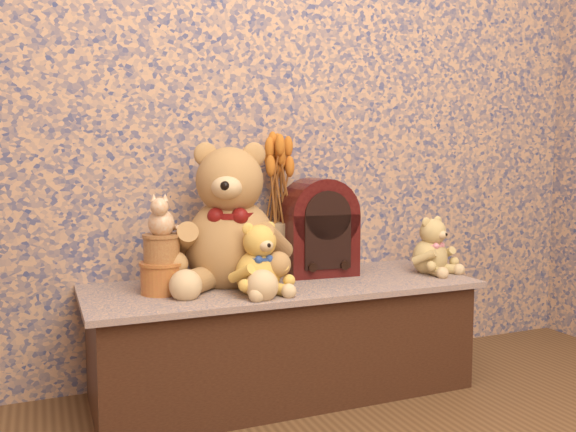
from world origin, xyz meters
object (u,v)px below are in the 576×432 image
object	(u,v)px
teddy_large	(231,209)
cat_figurine	(161,214)
cathedral_radio	(318,226)
ceramic_vase	(276,248)
biscuit_tin_lower	(162,278)
teddy_medium	(258,255)
teddy_small	(430,243)

from	to	relation	value
teddy_large	cat_figurine	bearing A→B (deg)	-146.21
cathedral_radio	ceramic_vase	world-z (taller)	cathedral_radio
biscuit_tin_lower	cat_figurine	distance (m)	0.21
ceramic_vase	biscuit_tin_lower	distance (m)	0.49
teddy_medium	cathedral_radio	xyz separation A→B (m)	(0.32, 0.22, 0.06)
teddy_large	cat_figurine	distance (m)	0.25
teddy_large	ceramic_vase	distance (m)	0.29
teddy_small	biscuit_tin_lower	distance (m)	1.01
cathedral_radio	cat_figurine	size ratio (longest dim) A/B	2.64
cathedral_radio	biscuit_tin_lower	xyz separation A→B (m)	(-0.60, -0.10, -0.13)
teddy_small	cat_figurine	world-z (taller)	cat_figurine
cathedral_radio	teddy_small	bearing A→B (deg)	-15.84
teddy_large	cathedral_radio	bearing A→B (deg)	32.96
teddy_medium	ceramic_vase	xyz separation A→B (m)	(0.17, 0.28, -0.03)
teddy_small	ceramic_vase	world-z (taller)	teddy_small
biscuit_tin_lower	cat_figurine	world-z (taller)	cat_figurine
biscuit_tin_lower	teddy_small	bearing A→B (deg)	-2.17
teddy_small	cat_figurine	distance (m)	1.02
teddy_medium	biscuit_tin_lower	bearing A→B (deg)	151.43
cathedral_radio	teddy_medium	bearing A→B (deg)	-141.79
teddy_large	cathedral_radio	distance (m)	0.37
cathedral_radio	biscuit_tin_lower	bearing A→B (deg)	-166.72
teddy_small	cat_figurine	size ratio (longest dim) A/B	1.69
teddy_medium	biscuit_tin_lower	xyz separation A→B (m)	(-0.29, 0.12, -0.07)
ceramic_vase	cat_figurine	distance (m)	0.51
teddy_large	teddy_medium	xyz separation A→B (m)	(0.04, -0.16, -0.14)
teddy_medium	biscuit_tin_lower	distance (m)	0.32
cathedral_radio	teddy_large	bearing A→B (deg)	-167.06
cat_figurine	cathedral_radio	bearing A→B (deg)	27.08
cathedral_radio	ceramic_vase	bearing A→B (deg)	160.59
cathedral_radio	cat_figurine	bearing A→B (deg)	-166.72
teddy_small	cathedral_radio	xyz separation A→B (m)	(-0.41, 0.14, 0.07)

